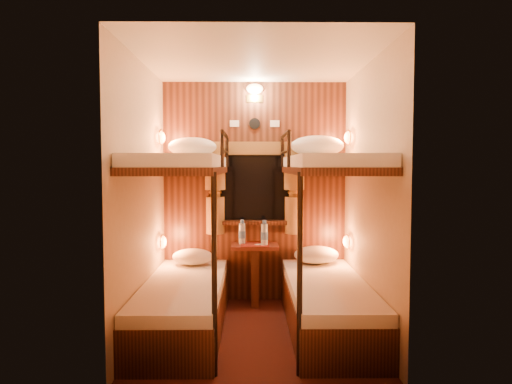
{
  "coord_description": "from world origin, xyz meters",
  "views": [
    {
      "loc": [
        -0.05,
        -3.99,
        1.49
      ],
      "look_at": [
        0.0,
        0.15,
        1.25
      ],
      "focal_mm": 32.0,
      "sensor_mm": 36.0,
      "label": 1
    }
  ],
  "objects_px": {
    "table": "(255,266)",
    "bunk_right": "(327,269)",
    "bunk_left": "(184,270)",
    "bottle_left": "(242,233)",
    "bottle_right": "(264,234)"
  },
  "relations": [
    {
      "from": "table",
      "to": "bunk_left",
      "type": "bearing_deg",
      "value": -129.67
    },
    {
      "from": "bunk_right",
      "to": "bunk_left",
      "type": "bearing_deg",
      "value": 180.0
    },
    {
      "from": "bunk_left",
      "to": "bunk_right",
      "type": "xyz_separation_m",
      "value": [
        1.3,
        0.0,
        0.0
      ]
    },
    {
      "from": "table",
      "to": "bottle_right",
      "type": "relative_size",
      "value": 2.45
    },
    {
      "from": "bottle_left",
      "to": "bunk_right",
      "type": "bearing_deg",
      "value": -46.27
    },
    {
      "from": "table",
      "to": "bottle_right",
      "type": "xyz_separation_m",
      "value": [
        0.1,
        -0.06,
        0.35
      ]
    },
    {
      "from": "table",
      "to": "bottle_left",
      "type": "bearing_deg",
      "value": 163.88
    },
    {
      "from": "bunk_right",
      "to": "bottle_right",
      "type": "distance_m",
      "value": 0.93
    },
    {
      "from": "bunk_left",
      "to": "table",
      "type": "xyz_separation_m",
      "value": [
        0.65,
        0.78,
        -0.14
      ]
    },
    {
      "from": "bunk_left",
      "to": "table",
      "type": "height_order",
      "value": "bunk_left"
    },
    {
      "from": "table",
      "to": "bottle_left",
      "type": "relative_size",
      "value": 2.51
    },
    {
      "from": "bunk_right",
      "to": "bottle_right",
      "type": "bearing_deg",
      "value": 127.27
    },
    {
      "from": "bunk_left",
      "to": "bottle_right",
      "type": "distance_m",
      "value": 1.06
    },
    {
      "from": "table",
      "to": "bunk_right",
      "type": "bearing_deg",
      "value": -50.33
    },
    {
      "from": "table",
      "to": "bottle_left",
      "type": "distance_m",
      "value": 0.38
    }
  ]
}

